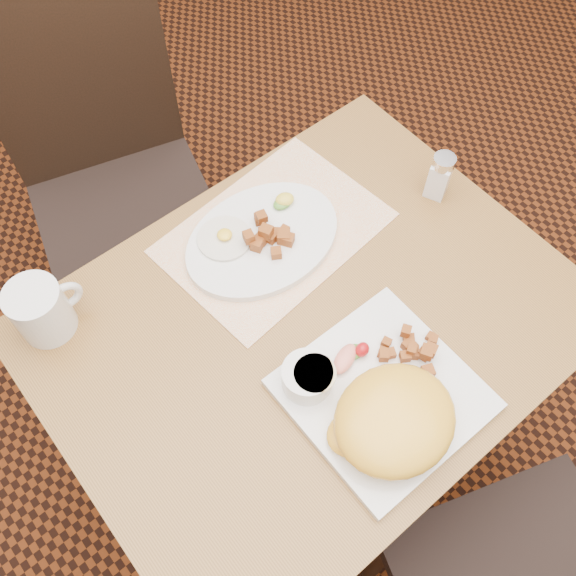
% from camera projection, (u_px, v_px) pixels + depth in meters
% --- Properties ---
extents(ground, '(8.00, 8.00, 0.00)m').
position_uv_depth(ground, '(302.00, 447.00, 1.76)').
color(ground, black).
rests_on(ground, ground).
extents(table, '(0.90, 0.70, 0.75)m').
position_uv_depth(table, '(309.00, 348.00, 1.21)').
color(table, brown).
rests_on(table, ground).
extents(chair_far, '(0.52, 0.53, 0.97)m').
position_uv_depth(chair_far, '(111.00, 171.00, 1.56)').
color(chair_far, black).
rests_on(chair_far, ground).
extents(placemat, '(0.43, 0.32, 0.00)m').
position_uv_depth(placemat, '(274.00, 233.00, 1.21)').
color(placemat, white).
rests_on(placemat, table).
extents(plate_square, '(0.28, 0.28, 0.02)m').
position_uv_depth(plate_square, '(383.00, 394.00, 1.04)').
color(plate_square, silver).
rests_on(plate_square, table).
extents(plate_oval, '(0.31, 0.23, 0.02)m').
position_uv_depth(plate_oval, '(262.00, 239.00, 1.19)').
color(plate_oval, silver).
rests_on(plate_oval, placemat).
extents(hollandaise_mound, '(0.20, 0.18, 0.07)m').
position_uv_depth(hollandaise_mound, '(393.00, 421.00, 0.97)').
color(hollandaise_mound, yellow).
rests_on(hollandaise_mound, plate_square).
extents(ramekin, '(0.08, 0.08, 0.05)m').
position_uv_depth(ramekin, '(308.00, 377.00, 1.02)').
color(ramekin, silver).
rests_on(ramekin, plate_square).
extents(garnish_sq, '(0.08, 0.05, 0.03)m').
position_uv_depth(garnish_sq, '(351.00, 355.00, 1.05)').
color(garnish_sq, '#387223').
rests_on(garnish_sq, plate_square).
extents(fried_egg, '(0.10, 0.10, 0.02)m').
position_uv_depth(fried_egg, '(224.00, 238.00, 1.17)').
color(fried_egg, white).
rests_on(fried_egg, plate_oval).
extents(garnish_ov, '(0.05, 0.04, 0.02)m').
position_uv_depth(garnish_ov, '(284.00, 201.00, 1.21)').
color(garnish_ov, '#387223').
rests_on(garnish_ov, plate_oval).
extents(salt_shaker, '(0.06, 0.06, 0.10)m').
position_uv_depth(salt_shaker, '(440.00, 175.00, 1.21)').
color(salt_shaker, white).
rests_on(salt_shaker, table).
extents(coffee_mug, '(0.12, 0.09, 0.11)m').
position_uv_depth(coffee_mug, '(42.00, 310.00, 1.06)').
color(coffee_mug, silver).
rests_on(coffee_mug, table).
extents(home_fries_sq, '(0.12, 0.10, 0.03)m').
position_uv_depth(home_fries_sq, '(412.00, 352.00, 1.05)').
color(home_fries_sq, '#994C18').
rests_on(home_fries_sq, plate_square).
extents(home_fries_ov, '(0.09, 0.10, 0.04)m').
position_uv_depth(home_fries_ov, '(268.00, 236.00, 1.16)').
color(home_fries_ov, '#994C18').
rests_on(home_fries_ov, plate_oval).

